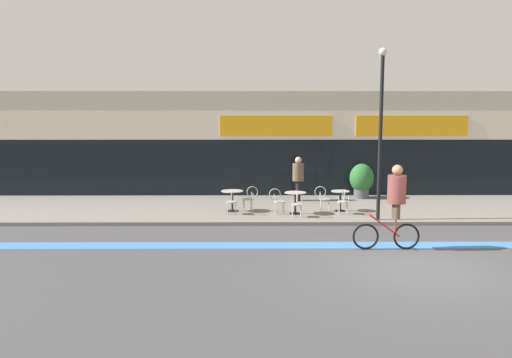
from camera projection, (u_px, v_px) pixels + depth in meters
The scene contains 17 objects.
ground_plane at pixel (419, 268), 11.62m from camera, with size 120.00×120.00×0.00m, color #424244.
sidewalk_slab at pixel (355, 208), 18.80m from camera, with size 40.00×5.50×0.12m, color slate.
storefront_facade at pixel (336, 143), 23.20m from camera, with size 40.00×4.06×4.56m.
bike_lane_stripe at pixel (394, 245), 13.67m from camera, with size 36.00×0.70×0.01m, color #3D7AB7.
bistro_table_0 at pixel (232, 196), 17.84m from camera, with size 0.79×0.79×0.75m.
bistro_table_1 at pixel (295, 198), 17.35m from camera, with size 0.75×0.75×0.76m.
bistro_table_2 at pixel (340, 197), 17.87m from camera, with size 0.66×0.66×0.74m.
cafe_chair_0_near at pixel (232, 200), 17.22m from camera, with size 0.42×0.58×0.90m.
cafe_chair_0_side at pixel (250, 197), 17.85m from camera, with size 0.60×0.45×0.90m.
cafe_chair_1_near at pixel (297, 202), 16.74m from camera, with size 0.42×0.58×0.90m.
cafe_chair_1_side at pixel (277, 199), 17.34m from camera, with size 0.59×0.44×0.90m.
cafe_chair_2_near at pixel (343, 200), 17.25m from camera, with size 0.41×0.58×0.90m.
cafe_chair_2_side at pixel (323, 197), 17.88m from camera, with size 0.59×0.44×0.90m.
planter_pot at pixel (362, 180), 20.71m from camera, with size 0.99×0.99×1.44m.
lamp_post at pixel (381, 123), 16.06m from camera, with size 0.26×0.26×5.55m.
cyclist_0 at pixel (394, 200), 13.06m from camera, with size 1.79×0.48×2.26m.
pedestrian_near_end at pixel (298, 175), 20.02m from camera, with size 0.52×0.52×1.77m.
Camera 1 is at (-3.86, -11.24, 3.52)m, focal length 35.00 mm.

